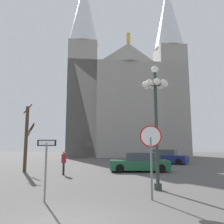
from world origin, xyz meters
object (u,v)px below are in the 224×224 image
Objects in this scene: parked_car_near_navy at (167,157)px; parked_car_far_green at (140,163)px; street_lamp at (156,104)px; one_way_arrow_sign at (46,161)px; bare_tree at (26,137)px; pedestrian_walking at (64,160)px; cathedral at (125,98)px; stop_sign at (151,146)px.

parked_car_far_green is at bearing -117.01° from parked_car_near_navy.
street_lamp is 15.41m from parked_car_near_navy.
parked_car_near_navy is (8.27, 16.86, -0.75)m from one_way_arrow_sign.
street_lamp is at bearing -89.55° from parked_car_far_green.
bare_tree is (-8.97, 6.78, -1.44)m from street_lamp.
street_lamp is 3.60× the size of pedestrian_walking.
cathedral reaches higher than parked_car_far_green.
one_way_arrow_sign reaches higher than pedestrian_walking.
cathedral is at bearing 90.35° from street_lamp.
parked_car_near_navy is at bearing -75.67° from cathedral.
stop_sign is at bearing -93.26° from parked_car_far_green.
parked_car_near_navy is (3.68, 14.58, -3.37)m from street_lamp.
bare_tree is 3.23× the size of pedestrian_walking.
pedestrian_walking is (3.38, -1.71, -1.63)m from bare_tree.
bare_tree is at bearing -148.35° from parked_car_near_navy.
one_way_arrow_sign is at bearing -97.84° from cathedral.
street_lamp reaches higher than stop_sign.
bare_tree reaches higher than one_way_arrow_sign.
bare_tree reaches higher than parked_car_near_navy.
pedestrian_walking reaches higher than parked_car_far_green.
street_lamp reaches higher than parked_car_near_navy.
parked_car_near_navy is at bearing 75.82° from street_lamp.
cathedral is 33.57m from one_way_arrow_sign.
bare_tree is 1.18× the size of parked_car_far_green.
stop_sign is 8.66m from pedestrian_walking.
street_lamp is 11.33m from bare_tree.
stop_sign is at bearing -46.06° from bare_tree.
stop_sign reaches higher than parked_car_far_green.
cathedral is 24.57m from parked_car_far_green.
one_way_arrow_sign is 0.38× the size of street_lamp.
cathedral is 5.44× the size of street_lamp.
cathedral is 7.20× the size of parked_car_near_navy.
stop_sign is 12.10m from bare_tree.
pedestrian_walking is (-5.01, 6.99, -1.02)m from stop_sign.
pedestrian_walking is at bearing 125.60° from stop_sign.
parked_car_far_green is (-0.06, 7.24, -3.39)m from street_lamp.
one_way_arrow_sign is at bearing -115.44° from parked_car_far_green.
one_way_arrow_sign is 10.13m from bare_tree.
street_lamp is 1.32× the size of parked_car_far_green.
street_lamp is 7.99m from parked_car_far_green.
one_way_arrow_sign is at bearing -116.13° from parked_car_near_navy.
street_lamp reaches higher than bare_tree.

